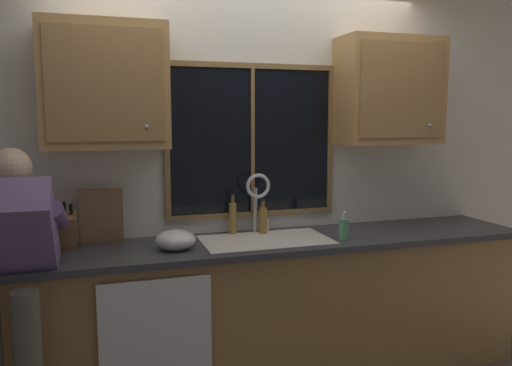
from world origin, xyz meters
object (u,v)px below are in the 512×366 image
knife_block (66,231)px  mixing_bowl (175,240)px  soap_dispenser (344,229)px  bottle_green_glass (233,217)px  bottle_tall_clear (263,219)px  person_standing (9,269)px  cutting_board (101,216)px

knife_block → mixing_bowl: bearing=-17.5°
knife_block → soap_dispenser: (1.65, -0.28, -0.04)m
soap_dispenser → knife_block: bearing=170.4°
bottle_green_glass → bottle_tall_clear: (0.19, -0.05, -0.02)m
soap_dispenser → person_standing: bearing=-175.3°
person_standing → soap_dispenser: 1.90m
cutting_board → bottle_tall_clear: cutting_board is taller
soap_dispenser → bottle_green_glass: bearing=149.8°
person_standing → mixing_bowl: person_standing is taller
cutting_board → mixing_bowl: cutting_board is taller
bottle_tall_clear → person_standing: bearing=-162.2°
person_standing → bottle_tall_clear: person_standing is taller
person_standing → cutting_board: (0.44, 0.51, 0.14)m
knife_block → cutting_board: size_ratio=0.93×
mixing_bowl → bottle_green_glass: 0.51m
mixing_bowl → person_standing: bearing=-164.1°
person_standing → soap_dispenser: bearing=4.7°
cutting_board → bottle_tall_clear: 1.02m
bottle_tall_clear → cutting_board: bearing=177.7°
person_standing → soap_dispenser: size_ratio=8.34×
person_standing → bottle_tall_clear: bearing=17.8°
knife_block → bottle_green_glass: (1.03, 0.09, 0.00)m
cutting_board → soap_dispenser: bearing=-13.8°
bottle_tall_clear → bottle_green_glass: bearing=165.5°
mixing_bowl → soap_dispenser: bearing=-4.8°
knife_block → bottle_tall_clear: (1.22, 0.04, -0.01)m
person_standing → bottle_green_glass: size_ratio=5.69×
cutting_board → mixing_bowl: (0.41, -0.27, -0.12)m
knife_block → bottle_green_glass: bearing=4.8°
bottle_green_glass → soap_dispenser: bearing=-30.2°
person_standing → knife_block: bearing=60.7°
person_standing → cutting_board: 0.69m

